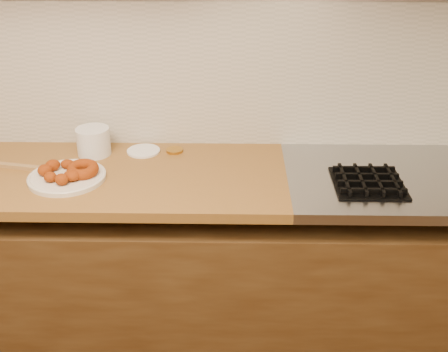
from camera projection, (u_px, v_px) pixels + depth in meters
The scene contains 10 objects.
wall_back at pixel (162, 39), 2.26m from camera, with size 4.00×0.02×2.70m, color tan.
base_cabinet at pixel (165, 278), 2.43m from camera, with size 3.60×0.60×0.77m, color #543A1E.
backsplash at pixel (163, 76), 2.32m from camera, with size 3.60×0.02×0.60m, color #BCB7A9.
donut_plate at pixel (67, 177), 2.14m from camera, with size 0.29×0.29×0.02m, color silver.
ring_donut at pixel (83, 169), 2.13m from camera, with size 0.12×0.12×0.04m, color #92350E.
fried_dough_chunks at pixel (58, 172), 2.11m from camera, with size 0.18×0.19×0.05m.
plastic_tub at pixel (93, 141), 2.32m from camera, with size 0.14×0.14×0.11m, color silver.
tub_lid at pixel (143, 151), 2.37m from camera, with size 0.14×0.14×0.01m, color white.
brass_jar_lid at pixel (175, 150), 2.37m from camera, with size 0.07×0.07×0.01m, color #B9842C.
wooden_utensil at pixel (17, 166), 2.22m from camera, with size 0.20×0.02×0.02m, color olive.
Camera 1 is at (0.29, -0.26, 1.89)m, focal length 45.00 mm.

